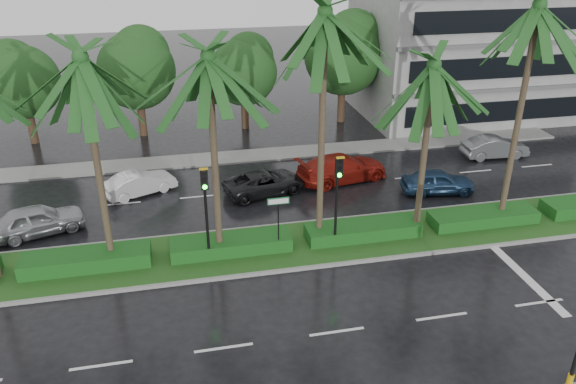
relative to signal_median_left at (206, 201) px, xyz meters
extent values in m
plane|color=black|center=(4.00, -0.30, -3.00)|extent=(120.00, 120.00, 0.00)
cube|color=slate|center=(4.00, 11.70, -2.94)|extent=(40.00, 2.00, 0.12)
cube|color=gray|center=(4.00, 0.70, -2.93)|extent=(36.00, 4.00, 0.14)
cube|color=#21531B|center=(4.00, 0.70, -2.85)|extent=(35.60, 3.70, 0.02)
cube|color=#154C1A|center=(-5.00, 0.70, -2.55)|extent=(5.20, 1.40, 0.60)
cube|color=#154C1A|center=(1.00, 0.70, -2.55)|extent=(5.20, 1.40, 0.60)
cube|color=#154C1A|center=(7.00, 0.70, -2.55)|extent=(5.20, 1.40, 0.60)
cube|color=#154C1A|center=(13.00, 0.70, -2.55)|extent=(5.20, 1.40, 0.60)
cube|color=silver|center=(-8.00, 6.70, -2.99)|extent=(2.00, 0.12, 0.01)
cube|color=silver|center=(-4.00, -5.30, -2.99)|extent=(2.00, 0.12, 0.01)
cube|color=silver|center=(-4.00, 6.70, -2.99)|extent=(2.00, 0.12, 0.01)
cube|color=silver|center=(0.00, -5.30, -2.99)|extent=(2.00, 0.12, 0.01)
cube|color=silver|center=(0.00, 6.70, -2.99)|extent=(2.00, 0.12, 0.01)
cube|color=silver|center=(4.00, -5.30, -2.99)|extent=(2.00, 0.12, 0.01)
cube|color=silver|center=(4.00, 6.70, -2.99)|extent=(2.00, 0.12, 0.01)
cube|color=silver|center=(8.00, -5.30, -2.99)|extent=(2.00, 0.12, 0.01)
cube|color=silver|center=(8.00, 6.70, -2.99)|extent=(2.00, 0.12, 0.01)
cube|color=silver|center=(12.00, -5.30, -2.99)|extent=(2.00, 0.12, 0.01)
cube|color=silver|center=(12.00, 6.70, -2.99)|extent=(2.00, 0.12, 0.01)
cube|color=silver|center=(16.00, 6.70, -2.99)|extent=(2.00, 0.12, 0.01)
cube|color=silver|center=(20.00, 6.70, -2.99)|extent=(2.00, 0.12, 0.01)
cube|color=silver|center=(12.50, -3.30, -2.99)|extent=(0.40, 6.00, 0.01)
cylinder|color=#3A3221|center=(-4.00, 0.80, 1.45)|extent=(0.28, 0.28, 8.59)
cylinder|color=#3A3221|center=(-4.00, 0.80, -2.63)|extent=(0.40, 0.40, 0.44)
cylinder|color=#3A3221|center=(0.50, 0.60, 1.39)|extent=(0.28, 0.28, 8.48)
cylinder|color=#3A3221|center=(0.50, 0.60, -2.63)|extent=(0.40, 0.40, 0.44)
cylinder|color=#3A3221|center=(5.00, 0.90, 2.10)|extent=(0.28, 0.28, 9.89)
cylinder|color=#3A3221|center=(5.00, 0.90, -2.63)|extent=(0.40, 0.40, 0.44)
cylinder|color=#3A3221|center=(9.50, 0.50, 1.03)|extent=(0.28, 0.28, 7.76)
cylinder|color=#3A3221|center=(9.50, 0.50, -2.63)|extent=(0.40, 0.40, 0.44)
cylinder|color=#3A3221|center=(14.00, 0.80, 2.11)|extent=(0.28, 0.28, 9.91)
cylinder|color=#3A3221|center=(14.00, 0.80, -2.63)|extent=(0.40, 0.40, 0.44)
cylinder|color=gold|center=(10.00, -9.60, -2.53)|extent=(0.18, 0.18, 0.70)
cylinder|color=black|center=(0.00, 0.10, -1.15)|extent=(0.12, 0.12, 3.40)
cube|color=black|center=(0.00, -0.08, 1.00)|extent=(0.30, 0.18, 0.90)
cube|color=gold|center=(0.00, -0.20, 1.48)|extent=(0.34, 0.12, 0.06)
cylinder|color=black|center=(0.00, -0.18, 1.30)|extent=(0.18, 0.04, 0.18)
cylinder|color=black|center=(0.00, -0.18, 1.00)|extent=(0.18, 0.04, 0.18)
cylinder|color=#0CE519|center=(0.00, -0.18, 0.70)|extent=(0.18, 0.04, 0.18)
cylinder|color=black|center=(5.50, 0.10, -1.15)|extent=(0.12, 0.12, 3.40)
cube|color=black|center=(5.50, -0.08, 1.00)|extent=(0.30, 0.18, 0.90)
cube|color=gold|center=(5.50, -0.20, 1.48)|extent=(0.34, 0.12, 0.06)
cylinder|color=black|center=(5.50, -0.18, 1.30)|extent=(0.18, 0.04, 0.18)
cylinder|color=black|center=(5.50, -0.18, 1.00)|extent=(0.18, 0.04, 0.18)
cylinder|color=#0CE519|center=(5.50, -0.18, 0.70)|extent=(0.18, 0.04, 0.18)
cylinder|color=black|center=(3.00, 0.20, -1.55)|extent=(0.06, 0.06, 2.60)
cube|color=#0C5926|center=(3.00, 0.17, -0.40)|extent=(0.95, 0.04, 0.30)
cube|color=white|center=(3.00, 0.15, -0.40)|extent=(0.85, 0.01, 0.22)
cylinder|color=#3D2B1C|center=(-10.00, 17.20, -1.87)|extent=(0.52, 0.52, 2.25)
sphere|color=#183714|center=(-10.00, 17.20, 1.05)|extent=(4.62, 4.62, 4.62)
sphere|color=#183714|center=(-10.00, 17.50, 1.95)|extent=(3.47, 3.47, 3.47)
cylinder|color=#3D2B1C|center=(-3.00, 17.20, -1.77)|extent=(0.52, 0.52, 2.45)
sphere|color=#183714|center=(-3.00, 17.20, 1.41)|extent=(5.04, 5.04, 5.04)
sphere|color=#183714|center=(-3.00, 17.50, 2.39)|extent=(3.78, 3.78, 3.78)
cylinder|color=#3D2B1C|center=(4.00, 17.20, -1.89)|extent=(0.52, 0.52, 2.21)
sphere|color=#183714|center=(4.00, 17.20, 0.99)|extent=(4.56, 4.56, 4.56)
sphere|color=#183714|center=(4.00, 17.50, 1.87)|extent=(3.42, 3.42, 3.42)
cylinder|color=#3D2B1C|center=(11.00, 17.20, -1.67)|extent=(0.52, 0.52, 2.65)
sphere|color=#183714|center=(11.00, 17.20, 1.77)|extent=(5.45, 5.45, 5.45)
sphere|color=#183714|center=(11.00, 17.50, 2.83)|extent=(4.09, 4.09, 4.09)
cylinder|color=#3D2B1C|center=(18.00, 17.20, -1.72)|extent=(0.52, 0.52, 2.55)
sphere|color=#183714|center=(18.00, 17.20, 1.59)|extent=(5.24, 5.24, 5.24)
sphere|color=#183714|center=(18.00, 17.50, 2.61)|extent=(3.93, 3.93, 3.93)
cube|color=gray|center=(21.00, 17.70, 3.00)|extent=(16.00, 10.00, 12.00)
imported|color=#9C9DA3|center=(-7.50, 4.32, -2.29)|extent=(2.84, 4.45, 1.41)
imported|color=silver|center=(-3.00, 7.71, -2.37)|extent=(2.75, 3.99, 1.25)
imported|color=black|center=(3.50, 6.44, -2.39)|extent=(3.06, 4.77, 1.22)
imported|color=maroon|center=(8.00, 7.14, -2.24)|extent=(3.16, 5.52, 1.51)
imported|color=navy|center=(12.50, 4.53, -2.35)|extent=(2.08, 4.00, 1.30)
imported|color=#585B5D|center=(18.20, 8.52, -2.34)|extent=(1.54, 4.05, 1.32)
camera|label=1|loc=(-1.00, -20.32, 9.98)|focal=35.00mm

